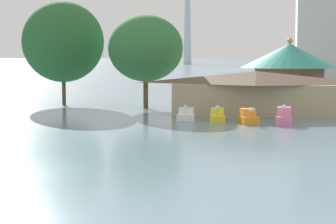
% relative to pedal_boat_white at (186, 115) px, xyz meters
% --- Properties ---
extents(ground_plane, '(2000.00, 2000.00, 0.00)m').
position_rel_pedal_boat_white_xyz_m(ground_plane, '(-4.77, -25.91, -0.44)').
color(ground_plane, slate).
extents(pedal_boat_white, '(1.83, 2.63, 1.48)m').
position_rel_pedal_boat_white_xyz_m(pedal_boat_white, '(0.00, 0.00, 0.00)').
color(pedal_boat_white, white).
rests_on(pedal_boat_white, ground).
extents(pedal_boat_yellow, '(1.70, 2.94, 1.58)m').
position_rel_pedal_boat_white_xyz_m(pedal_boat_yellow, '(2.99, -0.67, 0.04)').
color(pedal_boat_yellow, yellow).
rests_on(pedal_boat_yellow, ground).
extents(pedal_boat_orange, '(2.12, 2.84, 1.51)m').
position_rel_pedal_boat_white_xyz_m(pedal_boat_orange, '(5.84, -1.77, 0.08)').
color(pedal_boat_orange, orange).
rests_on(pedal_boat_orange, ground).
extents(pedal_boat_pink, '(1.37, 2.50, 1.84)m').
position_rel_pedal_boat_white_xyz_m(pedal_boat_pink, '(8.94, -2.18, 0.17)').
color(pedal_boat_pink, pink).
rests_on(pedal_boat_pink, ground).
extents(boathouse, '(17.66, 6.69, 4.42)m').
position_rel_pedal_boat_white_xyz_m(boathouse, '(6.24, 5.98, 1.86)').
color(boathouse, tan).
rests_on(boathouse, ground).
extents(green_roof_pavilion, '(12.08, 12.08, 8.13)m').
position_rel_pedal_boat_white_xyz_m(green_roof_pavilion, '(9.65, 20.77, 3.93)').
color(green_roof_pavilion, brown).
rests_on(green_roof_pavilion, ground).
extents(shoreline_tree_tall_left, '(9.80, 9.80, 12.45)m').
position_rel_pedal_boat_white_xyz_m(shoreline_tree_tall_left, '(-17.21, 13.85, 7.16)').
color(shoreline_tree_tall_left, brown).
rests_on(shoreline_tree_tall_left, ground).
extents(shoreline_tree_mid, '(8.45, 8.45, 10.55)m').
position_rel_pedal_boat_white_xyz_m(shoreline_tree_mid, '(-6.42, 11.19, 6.34)').
color(shoreline_tree_mid, brown).
rests_on(shoreline_tree_mid, ground).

